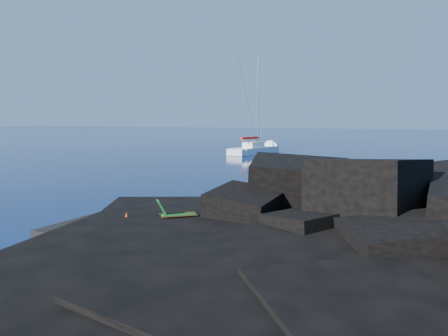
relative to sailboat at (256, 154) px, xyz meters
The scene contains 9 objects.
ground 44.52m from the sailboat, 84.37° to the right, with size 400.00×400.00×0.00m, color black.
headland 44.81m from the sailboat, 67.19° to the right, with size 24.00×24.00×3.60m, color black, non-canonical shape.
beach 44.69m from the sailboat, 78.56° to the right, with size 8.50×6.00×0.70m, color black.
surf_foam 40.40m from the sailboat, 76.59° to the right, with size 10.00×8.00×0.06m, color white, non-canonical shape.
sailboat is the anchor object (origin of this frame).
deck_chair 43.79m from the sailboat, 77.32° to the right, with size 1.74×0.76×1.20m, color #166324, non-canonical shape.
towel 43.38m from the sailboat, 80.18° to the right, with size 1.70×0.81×0.04m, color white.
sunbather 43.38m from the sailboat, 80.18° to the right, with size 1.62×0.41×0.22m, color tan, non-canonical shape.
marker_cone 44.27m from the sailboat, 80.36° to the right, with size 0.32×0.32×0.48m, color #FF410D.
Camera 1 is at (14.45, -16.06, 5.17)m, focal length 35.00 mm.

